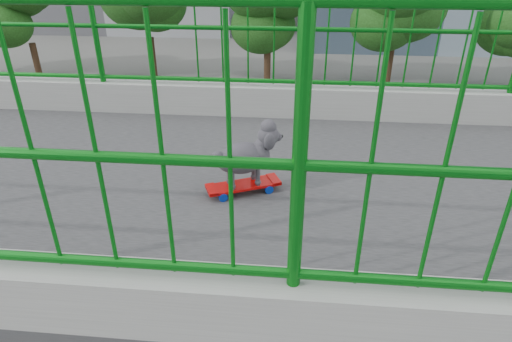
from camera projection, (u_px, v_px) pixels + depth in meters
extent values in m
cube|color=black|center=(341.00, 179.00, 17.70)|extent=(18.00, 90.00, 0.02)
cube|color=gray|center=(505.00, 108.00, 4.16)|extent=(0.20, 24.00, 0.30)
cylinder|color=black|center=(37.00, 62.00, 29.79)|extent=(0.44, 0.44, 2.62)
ellipsoid|color=#193B10|center=(26.00, 17.00, 28.38)|extent=(4.00, 4.00, 3.40)
cylinder|color=black|center=(153.00, 59.00, 29.82)|extent=(0.44, 0.44, 2.97)
ellipsoid|color=#193B10|center=(147.00, 5.00, 28.18)|extent=(4.80, 4.80, 4.08)
cylinder|color=black|center=(267.00, 66.00, 28.68)|extent=(0.44, 0.44, 2.73)
ellipsoid|color=#193B10|center=(268.00, 16.00, 27.21)|extent=(4.20, 4.20, 3.57)
cylinder|color=black|center=(389.00, 66.00, 28.33)|extent=(0.44, 0.44, 2.87)
ellipsoid|color=#193B10|center=(397.00, 12.00, 26.75)|extent=(4.60, 4.60, 3.91)
cube|color=#C10806|center=(243.00, 185.00, 3.00)|extent=(0.35, 0.53, 0.02)
cube|color=#99999E|center=(220.00, 191.00, 2.97)|extent=(0.10, 0.07, 0.02)
cylinder|color=#07289F|center=(218.00, 188.00, 3.03)|extent=(0.05, 0.07, 0.06)
sphere|color=yellow|center=(218.00, 188.00, 3.03)|extent=(0.03, 0.03, 0.03)
cylinder|color=#07289F|center=(223.00, 197.00, 2.92)|extent=(0.05, 0.07, 0.06)
sphere|color=yellow|center=(223.00, 197.00, 2.92)|extent=(0.03, 0.03, 0.03)
cube|color=#99999E|center=(266.00, 184.00, 3.06)|extent=(0.10, 0.07, 0.02)
cylinder|color=#07289F|center=(263.00, 181.00, 3.12)|extent=(0.05, 0.07, 0.06)
sphere|color=yellow|center=(263.00, 181.00, 3.12)|extent=(0.03, 0.03, 0.03)
cylinder|color=#07289F|center=(269.00, 189.00, 3.01)|extent=(0.05, 0.07, 0.06)
sphere|color=yellow|center=(269.00, 189.00, 3.01)|extent=(0.03, 0.03, 0.03)
ellipsoid|color=#27252A|center=(243.00, 158.00, 2.91)|extent=(0.32, 0.38, 0.22)
sphere|color=#27252A|center=(268.00, 136.00, 2.89)|extent=(0.14, 0.14, 0.14)
sphere|color=black|center=(281.00, 136.00, 2.93)|extent=(0.02, 0.02, 0.02)
sphere|color=#27252A|center=(217.00, 156.00, 2.84)|extent=(0.07, 0.07, 0.07)
cylinder|color=#27252A|center=(254.00, 170.00, 3.03)|extent=(0.03, 0.03, 0.13)
cylinder|color=#27252A|center=(258.00, 176.00, 2.96)|extent=(0.03, 0.03, 0.13)
cylinder|color=#27252A|center=(229.00, 174.00, 2.98)|extent=(0.03, 0.03, 0.13)
cylinder|color=#27252A|center=(232.00, 181.00, 2.90)|extent=(0.03, 0.03, 0.13)
imported|color=red|center=(502.00, 223.00, 13.63)|extent=(1.54, 4.42, 1.46)
imported|color=#9F9FA4|center=(424.00, 175.00, 16.61)|extent=(2.19, 4.74, 1.32)
imported|color=red|center=(50.00, 103.00, 23.75)|extent=(1.86, 4.63, 1.58)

